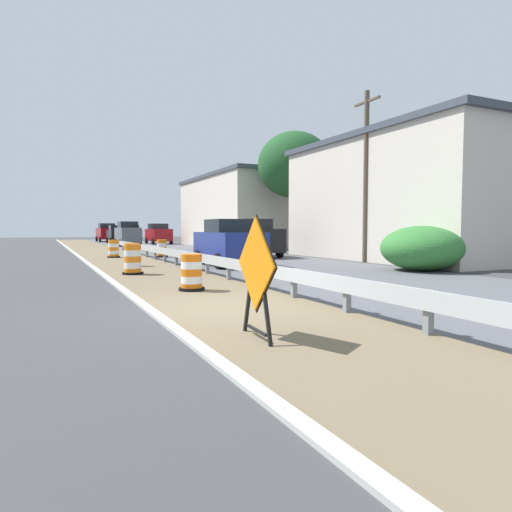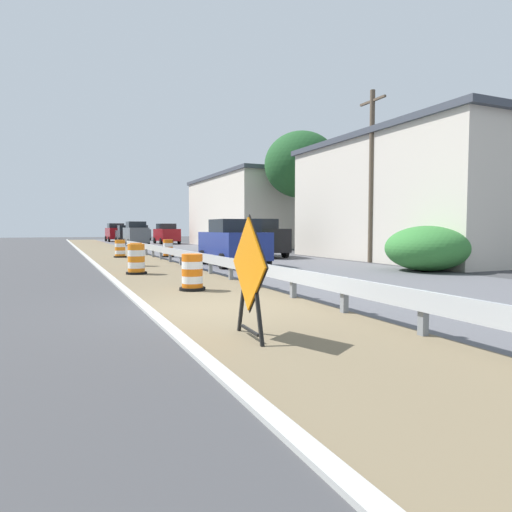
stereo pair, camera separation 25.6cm
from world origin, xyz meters
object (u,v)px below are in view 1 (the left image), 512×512
object	(u,v)px
traffic_barrel_far	(114,250)
car_trailing_far_lane	(118,234)
car_lead_near_lane	(229,243)
car_mid_far_lane	(132,233)
traffic_barrel_nearest	(192,274)
warning_sign_diamond	(256,270)
utility_pole_near	(366,174)
car_trailing_near_lane	(158,234)
traffic_barrel_mid	(131,256)
traffic_barrel_close	(133,261)
car_distant_b	(106,233)
car_lead_far_lane	(128,234)
car_distant_a	(254,238)
traffic_barrel_farther	(162,249)

from	to	relation	value
traffic_barrel_far	car_trailing_far_lane	xyz separation A→B (m)	(3.98, 25.25, 0.54)
car_lead_near_lane	car_mid_far_lane	world-z (taller)	car_mid_far_lane
traffic_barrel_far	traffic_barrel_nearest	bearing A→B (deg)	-90.24
warning_sign_diamond	utility_pole_near	distance (m)	16.43
warning_sign_diamond	traffic_barrel_far	distance (m)	20.24
warning_sign_diamond	car_trailing_near_lane	distance (m)	42.09
traffic_barrel_mid	car_trailing_far_lane	size ratio (longest dim) A/B	0.24
traffic_barrel_mid	car_mid_far_lane	bearing A→B (deg)	79.89
traffic_barrel_nearest	traffic_barrel_close	bearing A→B (deg)	97.42
car_trailing_far_lane	car_distant_b	distance (m)	6.43
traffic_barrel_far	car_lead_far_lane	distance (m)	17.09
car_lead_near_lane	traffic_barrel_close	bearing A→B (deg)	113.63
utility_pole_near	car_trailing_far_lane	bearing A→B (deg)	100.93
traffic_barrel_close	car_trailing_near_lane	size ratio (longest dim) A/B	0.23
car_distant_a	traffic_barrel_farther	bearing A→B (deg)	-109.50
warning_sign_diamond	car_mid_far_lane	distance (m)	57.10
traffic_barrel_mid	car_lead_near_lane	distance (m)	4.28
car_lead_near_lane	car_distant_a	size ratio (longest dim) A/B	0.92
traffic_barrel_mid	car_mid_far_lane	distance (m)	43.20
warning_sign_diamond	traffic_barrel_far	world-z (taller)	warning_sign_diamond
car_trailing_near_lane	traffic_barrel_far	bearing A→B (deg)	-19.87
traffic_barrel_mid	traffic_barrel_farther	size ratio (longest dim) A/B	1.01
car_trailing_near_lane	warning_sign_diamond	bearing A→B (deg)	-11.61
traffic_barrel_farther	car_trailing_far_lane	world-z (taller)	car_trailing_far_lane
traffic_barrel_nearest	car_trailing_far_lane	xyz separation A→B (m)	(4.04, 40.02, 0.55)
traffic_barrel_close	car_lead_near_lane	xyz separation A→B (m)	(4.50, 1.92, 0.53)
traffic_barrel_farther	traffic_barrel_nearest	bearing A→B (deg)	-100.56
traffic_barrel_mid	car_distant_a	world-z (taller)	car_distant_a
traffic_barrel_farther	utility_pole_near	xyz separation A→B (m)	(7.99, -7.96, 3.79)
car_distant_b	utility_pole_near	bearing A→B (deg)	-171.53
car_distant_a	traffic_barrel_close	bearing A→B (deg)	-48.01
car_lead_far_lane	car_distant_a	distance (m)	19.64
traffic_barrel_close	car_trailing_near_lane	bearing A→B (deg)	75.16
traffic_barrel_farther	car_lead_near_lane	bearing A→B (deg)	-80.12
car_trailing_near_lane	car_trailing_far_lane	bearing A→B (deg)	-140.51
traffic_barrel_close	car_trailing_near_lane	distance (m)	31.95
car_mid_far_lane	car_distant_b	distance (m)	6.04
traffic_barrel_mid	car_trailing_far_lane	distance (m)	31.76
car_mid_far_lane	car_lead_near_lane	bearing A→B (deg)	-6.29
traffic_barrel_mid	traffic_barrel_far	xyz separation A→B (m)	(0.12, 6.24, -0.01)
traffic_barrel_mid	utility_pole_near	distance (m)	11.59
traffic_barrel_nearest	car_trailing_far_lane	distance (m)	40.23
traffic_barrel_mid	car_trailing_near_lane	xyz separation A→B (m)	(7.60, 27.30, 0.61)
traffic_barrel_nearest	car_distant_a	bearing A→B (deg)	58.31
traffic_barrel_farther	traffic_barrel_close	bearing A→B (deg)	-109.80
traffic_barrel_mid	car_distant_a	xyz separation A→B (m)	(7.60, 3.68, 0.63)
car_trailing_near_lane	car_distant_b	distance (m)	11.30
car_lead_far_lane	car_lead_near_lane	bearing A→B (deg)	-179.45
warning_sign_diamond	traffic_barrel_close	size ratio (longest dim) A/B	1.71
car_lead_near_lane	car_trailing_near_lane	xyz separation A→B (m)	(3.68, 28.95, 0.04)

